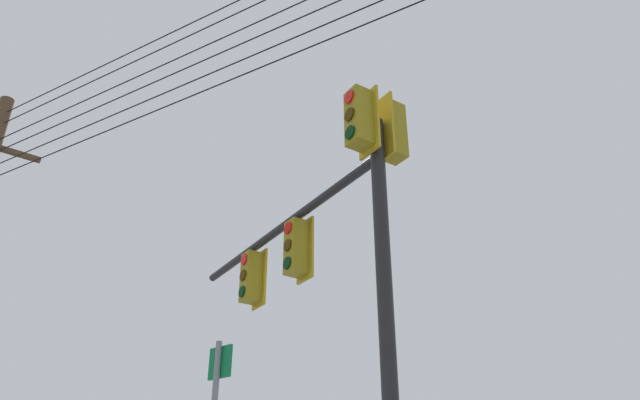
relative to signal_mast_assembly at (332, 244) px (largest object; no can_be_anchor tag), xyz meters
name	(u,v)px	position (x,y,z in m)	size (l,w,h in m)	color
signal_mast_assembly	(332,244)	(0.00, 0.00, 0.00)	(3.44, 4.93, 6.87)	black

